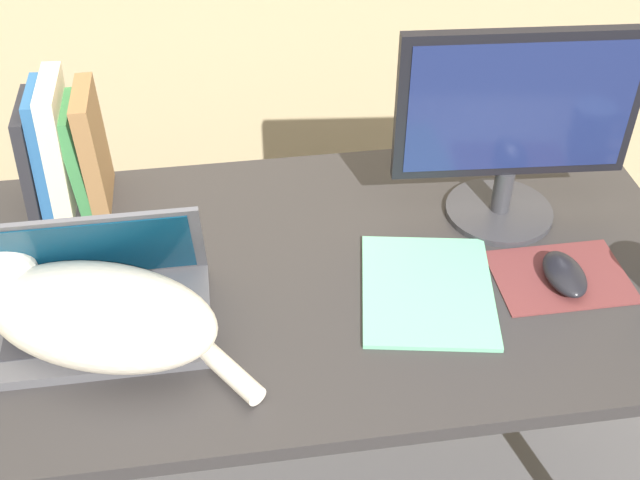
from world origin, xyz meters
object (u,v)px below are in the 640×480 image
at_px(laptop, 97,301).
at_px(cat, 94,312).
at_px(notepad, 427,290).
at_px(book_row, 63,149).
at_px(computer_mouse, 565,274).
at_px(external_monitor, 515,125).

bearing_deg(laptop, cat, -86.64).
bearing_deg(notepad, laptop, 178.73).
distance_m(cat, book_row, 0.40).
height_order(laptop, cat, laptop).
bearing_deg(book_row, computer_mouse, -23.08).
distance_m(external_monitor, notepad, 0.33).
bearing_deg(external_monitor, cat, -162.33).
height_order(book_row, notepad, book_row).
xyz_separation_m(computer_mouse, notepad, (-0.23, 0.01, -0.02)).
height_order(cat, external_monitor, external_monitor).
bearing_deg(cat, notepad, 4.42).
height_order(cat, book_row, book_row).
height_order(computer_mouse, book_row, book_row).
bearing_deg(external_monitor, notepad, -134.58).
xyz_separation_m(laptop, notepad, (0.54, -0.01, -0.04)).
height_order(external_monitor, computer_mouse, external_monitor).
xyz_separation_m(laptop, external_monitor, (0.73, 0.18, 0.15)).
xyz_separation_m(computer_mouse, book_row, (-0.85, 0.36, 0.10)).
bearing_deg(book_row, external_monitor, -11.45).
distance_m(laptop, cat, 0.06).
xyz_separation_m(book_row, notepad, (0.61, -0.35, -0.11)).
height_order(laptop, external_monitor, external_monitor).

